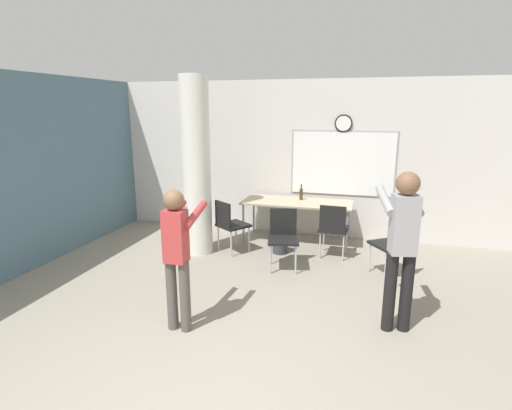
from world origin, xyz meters
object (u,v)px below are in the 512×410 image
chair_table_left (230,222)px  chair_mid_room (393,242)px  bottle_on_table (301,194)px  chair_table_front (283,234)px  person_playing_side (402,239)px  folding_table (297,204)px  person_playing_front (177,249)px  chair_table_right (333,226)px

chair_table_left → chair_mid_room: size_ratio=1.00×
bottle_on_table → chair_table_front: (-0.03, -1.37, -0.33)m
chair_table_left → person_playing_side: person_playing_side is taller
folding_table → person_playing_side: person_playing_side is taller
chair_table_front → person_playing_front: 2.11m
chair_table_right → chair_table_front: size_ratio=1.00×
bottle_on_table → chair_mid_room: size_ratio=0.32×
person_playing_front → bottle_on_table: bearing=77.5°
folding_table → chair_mid_room: 1.93m
folding_table → person_playing_front: size_ratio=1.23×
chair_mid_room → chair_table_front: 1.53m
chair_mid_room → person_playing_side: bearing=-91.0°
chair_table_left → person_playing_side: bearing=-34.8°
chair_table_front → person_playing_side: person_playing_side is taller
person_playing_front → chair_table_right: bearing=61.6°
chair_table_left → chair_table_front: 1.03m
chair_table_right → person_playing_side: bearing=-66.7°
chair_table_right → chair_table_front: (-0.67, -0.61, 0.00)m
person_playing_front → person_playing_side: 2.30m
chair_mid_room → chair_table_right: same height
chair_table_left → chair_table_right: (1.63, 0.22, 0.00)m
folding_table → chair_table_right: size_ratio=2.16×
chair_table_left → chair_mid_room: bearing=-7.2°
chair_table_right → person_playing_side: size_ratio=0.51×
folding_table → chair_table_right: 0.93m
bottle_on_table → chair_table_left: (-0.99, -0.99, -0.33)m
chair_table_right → person_playing_side: (0.84, -1.94, 0.49)m
chair_table_right → person_playing_front: bearing=-118.4°
person_playing_front → chair_table_left: bearing=96.2°
person_playing_front → person_playing_side: size_ratio=0.89×
bottle_on_table → chair_table_left: 1.44m
chair_table_left → person_playing_front: 2.38m
chair_table_right → chair_table_left: bearing=-172.2°
chair_table_left → chair_mid_room: 2.51m
bottle_on_table → chair_table_front: bottle_on_table is taller
folding_table → chair_mid_room: (1.54, -1.15, -0.18)m
chair_table_left → person_playing_front: bearing=-83.8°
person_playing_side → chair_table_front: bearing=138.5°
chair_table_left → chair_mid_room: same height
chair_table_right → person_playing_side: 2.17m
bottle_on_table → chair_table_right: size_ratio=0.32×
folding_table → chair_table_left: chair_table_left is taller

